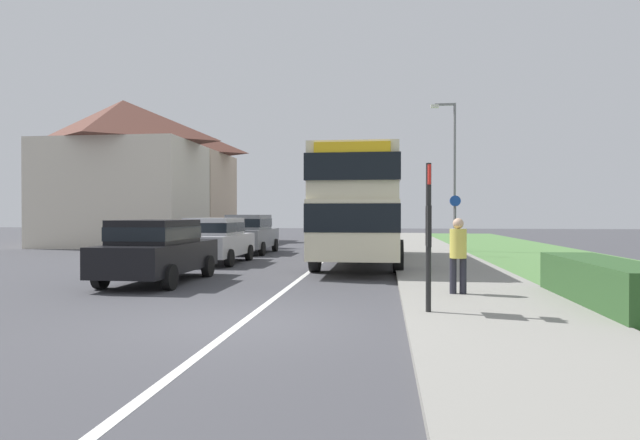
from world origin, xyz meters
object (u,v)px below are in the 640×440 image
Objects in this scene: double_decker_bus at (360,203)px; parked_car_black at (158,248)px; bus_stop_sign at (429,227)px; cycle_route_sign at (455,223)px; pedestrian_at_stop at (458,252)px; parked_car_silver at (216,238)px; parked_car_grey at (250,232)px; street_lamp_mid at (452,166)px.

parked_car_black is at bearing -130.78° from double_decker_bus.
bus_stop_sign reaches higher than cycle_route_sign.
pedestrian_at_stop is 0.66× the size of cycle_route_sign.
pedestrian_at_stop is 0.64× the size of bus_stop_sign.
parked_car_silver reaches higher than parked_car_black.
parked_car_black is 7.48m from pedestrian_at_stop.
double_decker_bus is 7.07m from parked_car_grey.
pedestrian_at_stop is at bearing -14.18° from parked_car_black.
pedestrian_at_stop is (2.34, -7.53, -1.17)m from double_decker_bus.
parked_car_grey is 14.33m from pedestrian_at_stop.
double_decker_bus is 3.76× the size of bus_stop_sign.
cycle_route_sign is (8.59, 8.97, 0.54)m from parked_car_black.
pedestrian_at_stop is at bearing -72.71° from double_decker_bus.
double_decker_bus is 2.34× the size of parked_car_silver.
pedestrian_at_stop is at bearing -96.52° from street_lamp_mid.
cycle_route_sign reaches higher than parked_car_black.
parked_car_grey is at bearing 90.53° from parked_car_silver.
parked_car_grey is at bearing -169.91° from street_lamp_mid.
cycle_route_sign is at bearing 80.76° from bus_stop_sign.
double_decker_bus is 5.28m from parked_car_silver.
parked_car_black is 0.63× the size of street_lamp_mid.
bus_stop_sign is at bearing -109.89° from pedestrian_at_stop.
bus_stop_sign reaches higher than pedestrian_at_stop.
bus_stop_sign is 1.03× the size of cycle_route_sign.
pedestrian_at_stop is (7.51, -12.20, 0.03)m from parked_car_grey.
parked_car_black is 2.58× the size of pedestrian_at_stop.
cycle_route_sign is (2.10, 12.93, -0.11)m from bus_stop_sign.
parked_car_grey reaches higher than parked_car_black.
bus_stop_sign is at bearing -54.37° from parked_car_silver.
parked_car_silver is 11.52m from bus_stop_sign.
bus_stop_sign is (6.70, -9.35, 0.64)m from parked_car_silver.
parked_car_black is 15.21m from street_lamp_mid.
parked_car_silver is at bearing 125.63° from bus_stop_sign.
double_decker_bus reaches higher than bus_stop_sign.
cycle_route_sign is (8.85, -1.40, 0.48)m from parked_car_grey.
bus_stop_sign reaches higher than parked_car_grey.
street_lamp_mid is (9.05, 6.60, 3.07)m from parked_car_silver.
parked_car_silver is at bearing -89.47° from parked_car_grey.
street_lamp_mid reaches higher than double_decker_bus.
parked_car_grey is 0.63× the size of street_lamp_mid.
double_decker_bus is 5.86× the size of pedestrian_at_stop.
double_decker_bus is 7.62m from parked_car_black.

